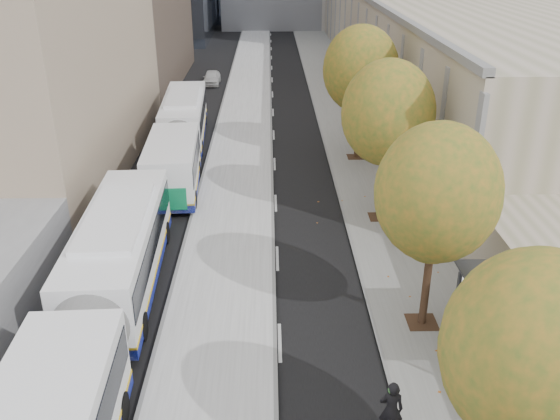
{
  "coord_description": "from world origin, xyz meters",
  "views": [
    {
      "loc": [
        -1.96,
        -4.92,
        12.97
      ],
      "look_at": [
        -1.53,
        17.71,
        2.5
      ],
      "focal_mm": 38.0,
      "sensor_mm": 36.0,
      "label": 1
    }
  ],
  "objects_px": {
    "bus_near": "(98,310)",
    "distant_car": "(212,78)",
    "bus_far": "(180,135)",
    "bus_shelter": "(508,305)"
  },
  "relations": [
    {
      "from": "bus_near",
      "to": "bus_far",
      "type": "distance_m",
      "value": 19.36
    },
    {
      "from": "distant_car",
      "to": "bus_shelter",
      "type": "bearing_deg",
      "value": -72.47
    },
    {
      "from": "bus_far",
      "to": "bus_near",
      "type": "bearing_deg",
      "value": -93.83
    },
    {
      "from": "bus_far",
      "to": "distant_car",
      "type": "relative_size",
      "value": 4.79
    },
    {
      "from": "bus_near",
      "to": "distant_car",
      "type": "xyz_separation_m",
      "value": [
        0.25,
        40.54,
        -1.05
      ]
    },
    {
      "from": "bus_near",
      "to": "bus_far",
      "type": "relative_size",
      "value": 1.03
    },
    {
      "from": "bus_far",
      "to": "distant_car",
      "type": "xyz_separation_m",
      "value": [
        0.13,
        21.18,
        -1.0
      ]
    },
    {
      "from": "bus_shelter",
      "to": "bus_near",
      "type": "bearing_deg",
      "value": 177.11
    },
    {
      "from": "bus_shelter",
      "to": "distant_car",
      "type": "distance_m",
      "value": 43.29
    },
    {
      "from": "bus_shelter",
      "to": "bus_far",
      "type": "relative_size",
      "value": 0.24
    }
  ]
}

